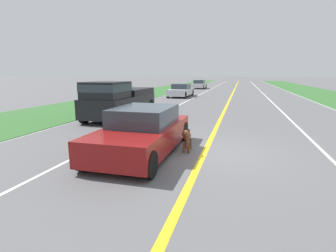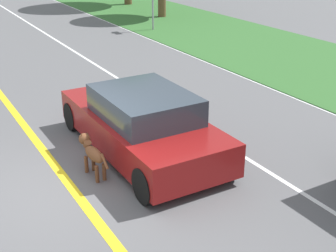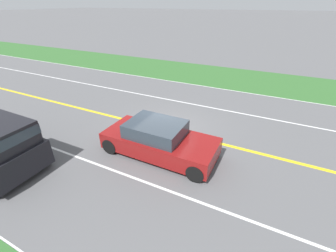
% 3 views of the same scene
% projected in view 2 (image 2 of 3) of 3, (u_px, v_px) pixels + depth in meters
% --- Properties ---
extents(ground_plane, '(400.00, 400.00, 0.00)m').
position_uv_depth(ground_plane, '(70.00, 186.00, 8.58)').
color(ground_plane, '#5B5B5E').
extents(centre_divider_line, '(0.18, 160.00, 0.01)m').
position_uv_depth(centre_divider_line, '(70.00, 186.00, 8.57)').
color(centre_divider_line, yellow).
rests_on(centre_divider_line, ground).
extents(lane_edge_line_right, '(0.14, 160.00, 0.01)m').
position_uv_depth(lane_edge_line_right, '(336.00, 114.00, 11.82)').
color(lane_edge_line_right, white).
rests_on(lane_edge_line_right, ground).
extents(lane_dash_same_dir, '(0.10, 160.00, 0.01)m').
position_uv_depth(lane_dash_same_dir, '(224.00, 144.00, 10.20)').
color(lane_dash_same_dir, white).
rests_on(lane_dash_same_dir, ground).
extents(ego_car, '(1.93, 4.48, 1.37)m').
position_uv_depth(ego_car, '(142.00, 123.00, 9.64)').
color(ego_car, maroon).
rests_on(ego_car, ground).
extents(dog, '(0.27, 1.17, 0.76)m').
position_uv_depth(dog, '(92.00, 152.00, 8.81)').
color(dog, brown).
rests_on(dog, ground).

